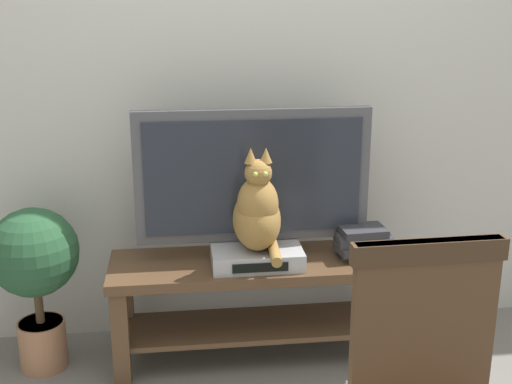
# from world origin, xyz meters

# --- Properties ---
(back_wall) EXTENTS (7.00, 0.12, 2.80)m
(back_wall) POSITION_xyz_m (0.00, 0.86, 1.40)
(back_wall) COLOR beige
(back_wall) RESTS_ON ground
(tv_stand) EXTENTS (1.26, 0.40, 0.47)m
(tv_stand) POSITION_xyz_m (0.01, 0.48, 0.33)
(tv_stand) COLOR #513823
(tv_stand) RESTS_ON ground
(tv) EXTENTS (1.01, 0.20, 0.65)m
(tv) POSITION_xyz_m (0.01, 0.54, 0.82)
(tv) COLOR #4C4C51
(tv) RESTS_ON tv_stand
(media_box) EXTENTS (0.39, 0.25, 0.08)m
(media_box) POSITION_xyz_m (0.02, 0.43, 0.51)
(media_box) COLOR #ADADB2
(media_box) RESTS_ON tv_stand
(cat) EXTENTS (0.20, 0.37, 0.45)m
(cat) POSITION_xyz_m (0.02, 0.42, 0.71)
(cat) COLOR olive
(cat) RESTS_ON media_box
(book_stack) EXTENTS (0.25, 0.17, 0.14)m
(book_stack) POSITION_xyz_m (0.49, 0.46, 0.54)
(book_stack) COLOR #2D2D33
(book_stack) RESTS_ON tv_stand
(potted_plant) EXTENTS (0.38, 0.38, 0.73)m
(potted_plant) POSITION_xyz_m (-0.92, 0.51, 0.48)
(potted_plant) COLOR #9E6B4C
(potted_plant) RESTS_ON ground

